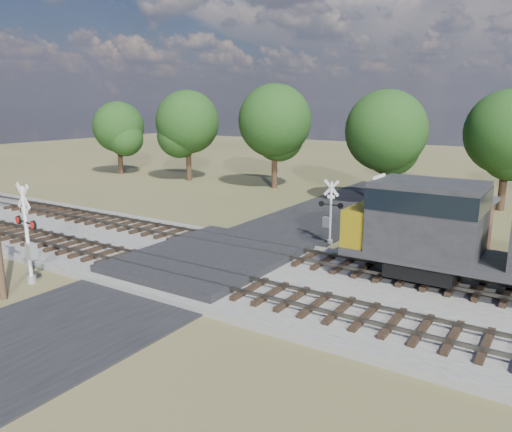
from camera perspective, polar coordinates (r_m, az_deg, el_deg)
The scene contains 10 objects.
ground at distance 24.70m, azimuth -5.88°, elevation -5.90°, with size 160.00×160.00×0.00m, color #494A27.
ballast_bed at distance 20.76m, azimuth 17.49°, elevation -9.73°, with size 140.00×10.00×0.30m, color gray.
road at distance 24.69m, azimuth -5.88°, elevation -5.81°, with size 7.00×60.00×0.08m, color black.
crossing_panel at distance 24.97m, azimuth -5.18°, elevation -4.91°, with size 7.00×9.00×0.62m, color #262628.
track_near at distance 21.27m, azimuth -2.68°, elevation -7.80°, with size 140.00×2.60×0.33m.
track_far at distance 25.28m, azimuth 3.95°, elevation -4.43°, with size 140.00×2.60×0.33m.
crossing_signal_near at distance 24.10m, azimuth -24.52°, elevation -2.82°, with size 1.82×0.44×4.53m.
crossing_signal_far at distance 28.49m, azimuth 8.37°, elevation -0.18°, with size 1.50×0.33×3.73m.
equipment_shed at distance 27.62m, azimuth 20.30°, elevation -1.23°, with size 4.87×4.87×3.11m.
treeline at distance 39.87m, azimuth 26.14°, elevation 9.16°, with size 76.17×10.16×11.13m.
Camera 1 is at (14.77, -18.15, 7.91)m, focal length 35.00 mm.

